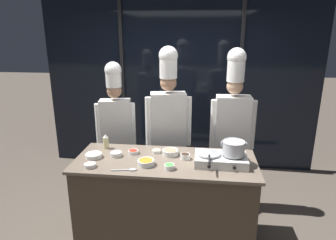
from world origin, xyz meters
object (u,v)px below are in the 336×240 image
stock_pot (234,148)px  chef_head (116,121)px  prep_bowl_carrots (146,162)px  prep_bowl_ginger (156,151)px  prep_bowl_soy_glaze (185,156)px  prep_bowl_shrimp (90,165)px  prep_bowl_mushrooms (170,152)px  frying_pan (209,152)px  chef_line (233,119)px  portable_stove (221,159)px  prep_bowl_scallions (169,166)px  squeeze_bottle_oil (106,142)px  serving_spoon_slotted (129,170)px  chef_sous (168,117)px  prep_bowl_rice (116,154)px  prep_bowl_noodles (94,155)px  prep_bowl_chili_flakes (133,152)px

stock_pot → chef_head: bearing=150.9°
prep_bowl_carrots → prep_bowl_ginger: bearing=80.2°
prep_bowl_soy_glaze → prep_bowl_carrots: bearing=-153.2°
prep_bowl_shrimp → prep_bowl_mushrooms: bearing=27.1°
frying_pan → chef_line: (0.29, 0.77, 0.12)m
portable_stove → prep_bowl_carrots: bearing=-171.0°
prep_bowl_scallions → prep_bowl_shrimp: (-0.77, -0.05, -0.01)m
squeeze_bottle_oil → chef_line: 1.52m
portable_stove → squeeze_bottle_oil: bearing=168.3°
serving_spoon_slotted → chef_head: 1.11m
prep_bowl_ginger → chef_sous: size_ratio=0.05×
prep_bowl_soy_glaze → serving_spoon_slotted: bearing=-148.1°
prep_bowl_ginger → prep_bowl_soy_glaze: prep_bowl_soy_glaze is taller
prep_bowl_shrimp → prep_bowl_ginger: (0.58, 0.42, -0.00)m
prep_bowl_ginger → prep_bowl_soy_glaze: (0.32, -0.13, 0.01)m
squeeze_bottle_oil → prep_bowl_mushrooms: squeeze_bottle_oil is taller
prep_bowl_carrots → frying_pan: bearing=10.2°
prep_bowl_scallions → chef_line: chef_line is taller
portable_stove → prep_bowl_rice: bearing=176.8°
prep_bowl_mushrooms → chef_line: 0.94m
prep_bowl_ginger → prep_bowl_carrots: (-0.05, -0.31, 0.01)m
prep_bowl_soy_glaze → chef_line: (0.53, 0.69, 0.21)m
frying_pan → prep_bowl_noodles: 1.18m
frying_pan → chef_head: bearing=146.1°
prep_bowl_noodles → prep_bowl_ginger: size_ratio=1.84×
prep_bowl_chili_flakes → prep_bowl_noodles: bearing=-158.4°
squeeze_bottle_oil → prep_bowl_chili_flakes: size_ratio=1.50×
prep_bowl_chili_flakes → prep_bowl_ginger: (0.24, 0.05, -0.00)m
chef_line → prep_bowl_soy_glaze: bearing=50.8°
prep_bowl_chili_flakes → prep_bowl_shrimp: (-0.34, -0.37, 0.00)m
prep_bowl_rice → chef_head: bearing=105.9°
chef_head → chef_line: bearing=169.1°
prep_bowl_shrimp → serving_spoon_slotted: bearing=-3.4°
frying_pan → squeeze_bottle_oil: 1.16m
prep_bowl_scallions → chef_head: chef_head is taller
prep_bowl_shrimp → prep_bowl_rice: prep_bowl_rice is taller
chef_sous → prep_bowl_ginger: bearing=72.7°
prep_bowl_soy_glaze → chef_sous: (-0.25, 0.65, 0.22)m
portable_stove → prep_bowl_shrimp: size_ratio=4.43×
prep_bowl_rice → serving_spoon_slotted: size_ratio=0.48×
prep_bowl_chili_flakes → frying_pan: bearing=-11.2°
frying_pan → stock_pot: stock_pot is taller
frying_pan → squeeze_bottle_oil: (-1.13, 0.26, -0.04)m
prep_bowl_chili_flakes → chef_sous: (0.31, 0.57, 0.23)m
prep_bowl_chili_flakes → prep_bowl_rice: bearing=-150.2°
prep_bowl_ginger → prep_bowl_noodles: bearing=-162.4°
prep_bowl_carrots → chef_sous: (0.12, 0.84, 0.22)m
chef_head → portable_stove: bearing=138.4°
prep_bowl_scallions → portable_stove: bearing=19.6°
portable_stove → stock_pot: (0.12, 0.00, 0.13)m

